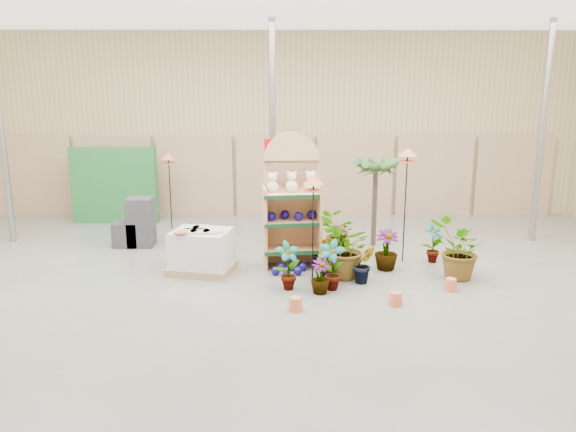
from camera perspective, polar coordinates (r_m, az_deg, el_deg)
name	(u,v)px	position (r m, az deg, el deg)	size (l,w,h in m)	color
room	(269,150)	(8.94, -1.91, 6.73)	(15.20, 12.10, 4.70)	#5B5B51
display_shelf	(292,205)	(10.12, 0.36, 1.08)	(1.07, 0.75, 2.41)	tan
teddy_bears	(293,184)	(9.93, 0.52, 3.32)	(0.88, 0.22, 0.37)	white
gazing_balls_shelf	(292,216)	(10.02, 0.37, 0.05)	(0.88, 0.30, 0.17)	#110867
gazing_balls_floor	(289,269)	(9.87, 0.13, -5.39)	(0.63, 0.39, 0.15)	#110867
pallet_stack	(202,251)	(9.97, -8.75, -3.54)	(1.22, 1.09, 0.78)	#9A7658
charcoal_planters	(136,226)	(11.84, -15.15, -0.99)	(0.80, 0.50, 1.00)	#272729
trellis_stock	(115,185)	(13.97, -17.20, 3.02)	(2.00, 0.30, 1.80)	#1F632A
offer_sign	(277,171)	(11.08, -1.09, 4.61)	(0.50, 0.08, 2.20)	gray
bird_table_front	(313,184)	(9.11, 2.59, 3.31)	(0.34, 0.34, 1.79)	black
bird_table_right	(407,156)	(10.33, 12.04, 5.94)	(0.34, 0.34, 2.12)	black
bird_table_back	(169,159)	(12.95, -12.04, 5.73)	(0.34, 0.34, 1.73)	black
palm	(376,167)	(11.35, 8.92, 4.99)	(0.70, 0.70, 1.90)	#3E2F27
potted_plant_0	(288,266)	(8.99, -0.02, -5.08)	(0.42, 0.29, 0.80)	#2D5521
potted_plant_1	(326,265)	(9.36, 3.87, -4.96)	(0.34, 0.27, 0.62)	#2D5521
potted_plant_2	(346,248)	(9.52, 5.88, -3.28)	(0.96, 0.83, 1.07)	#2D5521
potted_plant_3	(386,250)	(10.12, 9.96, -3.42)	(0.41, 0.41, 0.73)	#2D5521
potted_plant_4	(433,243)	(10.70, 14.51, -2.63)	(0.40, 0.27, 0.76)	#2D5521
potted_plant_5	(321,252)	(10.11, 3.34, -3.70)	(0.32, 0.25, 0.57)	#2D5521
potted_plant_6	(336,234)	(10.97, 4.88, -1.79)	(0.71, 0.62, 0.79)	#2D5521
potted_plant_7	(320,277)	(8.89, 3.31, -6.16)	(0.31, 0.31, 0.55)	#2D5521
potted_plant_8	(332,265)	(9.01, 4.47, -5.00)	(0.44, 0.30, 0.83)	#2D5521
potted_plant_9	(364,264)	(9.40, 7.73, -4.87)	(0.36, 0.29, 0.65)	#2D5521
potted_plant_10	(459,250)	(9.86, 16.95, -3.36)	(0.92, 0.79, 1.02)	#2D5521
potted_plant_11	(341,241)	(10.71, 5.39, -2.59)	(0.36, 0.36, 0.64)	#2D5521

